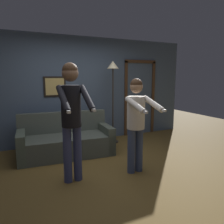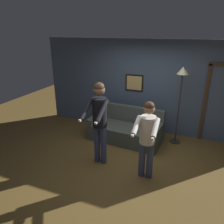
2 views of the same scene
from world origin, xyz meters
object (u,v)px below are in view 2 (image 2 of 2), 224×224
at_px(couch, 126,130).
at_px(torchiere_lamp, 182,84).
at_px(person_standing_left, 99,116).
at_px(person_standing_right, 147,134).

bearing_deg(couch, torchiere_lamp, 15.98).
bearing_deg(person_standing_left, torchiere_lamp, 47.68).
bearing_deg(person_standing_left, person_standing_right, -7.03).
distance_m(couch, person_standing_left, 1.52).
bearing_deg(torchiere_lamp, person_standing_right, -102.94).
relative_size(couch, person_standing_right, 1.22).
relative_size(torchiere_lamp, person_standing_left, 1.09).
bearing_deg(person_standing_left, couch, 81.35).
xyz_separation_m(couch, person_standing_left, (-0.19, -1.24, 0.86)).
height_order(couch, person_standing_right, person_standing_right).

